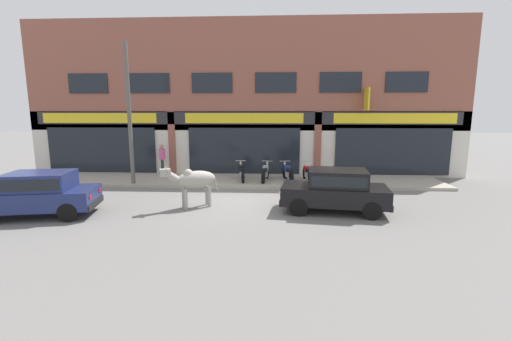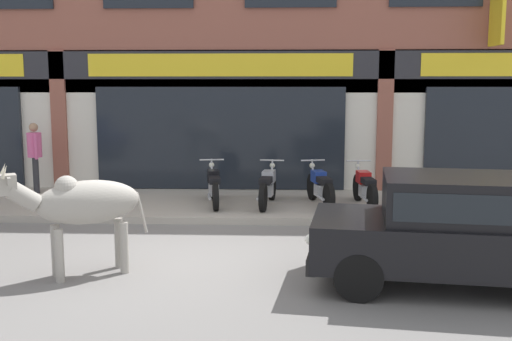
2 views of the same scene
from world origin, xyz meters
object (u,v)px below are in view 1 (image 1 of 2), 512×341
object	(u,v)px
motorcycle_2	(288,173)
cow	(193,180)
motorcycle_3	(307,173)
utility_pole	(129,114)
motorcycle_0	(242,172)
car_0	(39,192)
pedestrian	(162,156)
motorcycle_1	(265,173)
car_1	(335,188)

from	to	relation	value
motorcycle_2	cow	bearing A→B (deg)	-129.18
motorcycle_3	utility_pole	distance (m)	8.51
motorcycle_2	motorcycle_0	bearing A→B (deg)	-179.85
car_0	motorcycle_2	world-z (taller)	car_0
car_0	pedestrian	bearing A→B (deg)	75.02
cow	car_0	distance (m)	4.94
motorcycle_0	motorcycle_1	distance (m)	1.12
car_1	motorcycle_0	size ratio (longest dim) A/B	2.08
cow	motorcycle_2	size ratio (longest dim) A/B	1.08
car_0	motorcycle_1	bearing A→B (deg)	37.76
cow	motorcycle_0	bearing A→B (deg)	73.03
car_0	cow	bearing A→B (deg)	15.38
cow	pedestrian	distance (m)	6.26
car_0	utility_pole	size ratio (longest dim) A/B	0.61
car_1	pedestrian	bearing A→B (deg)	143.53
motorcycle_2	motorcycle_3	size ratio (longest dim) A/B	0.99
car_1	motorcycle_0	world-z (taller)	car_1
car_0	motorcycle_3	bearing A→B (deg)	31.27
motorcycle_3	pedestrian	xyz separation A→B (m)	(-7.34, 1.27, 0.60)
cow	utility_pole	distance (m)	5.41
motorcycle_2	pedestrian	distance (m)	6.58
car_1	motorcycle_2	world-z (taller)	car_1
motorcycle_3	motorcycle_0	bearing A→B (deg)	179.29
car_0	motorcycle_1	xyz separation A→B (m)	(7.20, 5.57, -0.29)
motorcycle_1	pedestrian	distance (m)	5.55
pedestrian	utility_pole	distance (m)	3.13
car_1	motorcycle_2	bearing A→B (deg)	107.17
motorcycle_1	utility_pole	distance (m)	6.69
motorcycle_3	motorcycle_2	bearing A→B (deg)	177.21
pedestrian	motorcycle_0	bearing A→B (deg)	-16.18
car_1	pedestrian	distance (m)	9.77
car_0	motorcycle_0	distance (m)	8.27
motorcycle_0	motorcycle_2	size ratio (longest dim) A/B	1.01
cow	motorcycle_0	xyz separation A→B (m)	(1.31, 4.30, -0.48)
motorcycle_1	motorcycle_2	size ratio (longest dim) A/B	1.01
motorcycle_1	motorcycle_3	size ratio (longest dim) A/B	1.00
car_0	motorcycle_3	world-z (taller)	car_0
motorcycle_3	pedestrian	world-z (taller)	pedestrian
car_0	pedestrian	world-z (taller)	pedestrian
car_0	motorcycle_0	bearing A→B (deg)	42.73
car_1	utility_pole	bearing A→B (deg)	156.94
cow	utility_pole	world-z (taller)	utility_pole
motorcycle_1	pedestrian	xyz separation A→B (m)	(-5.37, 1.27, 0.60)
car_1	motorcycle_3	xyz separation A→B (m)	(-0.51, 4.54, -0.29)
motorcycle_0	cow	bearing A→B (deg)	-106.97
motorcycle_0	pedestrian	bearing A→B (deg)	163.82
motorcycle_3	utility_pole	bearing A→B (deg)	-173.50
cow	pedestrian	bearing A→B (deg)	117.91
pedestrian	motorcycle_1	bearing A→B (deg)	-13.28
cow	utility_pole	size ratio (longest dim) A/B	0.31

